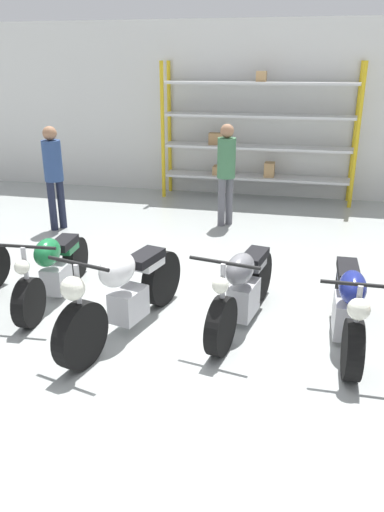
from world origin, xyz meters
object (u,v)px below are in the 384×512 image
object	(u,v)px
motorcycle_grey	(243,289)
motorcycle_white	(124,292)
motorcycle_green	(54,269)
person_near_rack	(226,167)
person_browsing	(53,170)
motorcycle_blue	(349,306)
shelving_rack	(256,133)

from	to	relation	value
motorcycle_grey	motorcycle_white	bearing A→B (deg)	-57.60
motorcycle_green	person_near_rack	size ratio (longest dim) A/B	1.09
person_browsing	motorcycle_grey	bearing A→B (deg)	175.55
motorcycle_grey	motorcycle_blue	world-z (taller)	motorcycle_grey
motorcycle_blue	person_near_rack	distance (m)	4.23
motorcycle_green	motorcycle_blue	size ratio (longest dim) A/B	1.01
motorcycle_blue	person_near_rack	world-z (taller)	person_near_rack
person_near_rack	motorcycle_grey	bearing A→B (deg)	143.83
shelving_rack	person_browsing	distance (m)	4.27
motorcycle_white	motorcycle_blue	bearing A→B (deg)	112.99
motorcycle_blue	shelving_rack	bearing A→B (deg)	-164.54
shelving_rack	motorcycle_white	xyz separation A→B (m)	(-0.76, -6.05, -0.91)
motorcycle_green	person_browsing	bearing A→B (deg)	-157.26
motorcycle_white	person_browsing	world-z (taller)	person_browsing
motorcycle_green	motorcycle_blue	world-z (taller)	motorcycle_blue
motorcycle_blue	person_browsing	world-z (taller)	person_browsing
motorcycle_white	person_near_rack	bearing A→B (deg)	-171.69
motorcycle_green	person_near_rack	bearing A→B (deg)	152.19
motorcycle_green	person_browsing	world-z (taller)	person_browsing
person_browsing	motorcycle_white	bearing A→B (deg)	159.31
motorcycle_green	person_near_rack	distance (m)	3.88
motorcycle_white	motorcycle_blue	size ratio (longest dim) A/B	1.12
motorcycle_white	motorcycle_blue	xyz separation A→B (m)	(2.36, 0.34, -0.07)
motorcycle_grey	motorcycle_blue	bearing A→B (deg)	94.24
motorcycle_blue	person_near_rack	size ratio (longest dim) A/B	1.08
motorcycle_green	motorcycle_blue	bearing A→B (deg)	82.72
motorcycle_grey	person_near_rack	bearing A→B (deg)	-156.87
motorcycle_blue	person_browsing	xyz separation A→B (m)	(-4.75, 2.85, 0.66)
motorcycle_green	person_browsing	distance (m)	2.96
shelving_rack	person_near_rack	xyz separation A→B (m)	(-0.30, -1.98, -0.33)
shelving_rack	motorcycle_green	xyz separation A→B (m)	(-1.89, -5.46, -0.99)
motorcycle_white	person_near_rack	xyz separation A→B (m)	(0.46, 4.06, 0.59)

